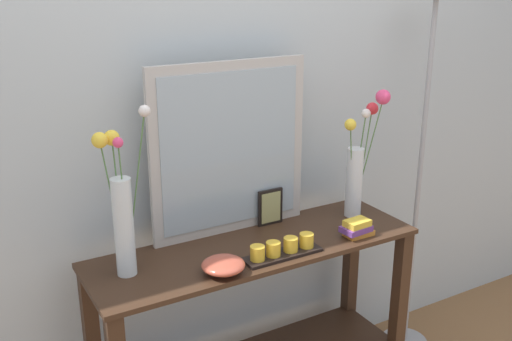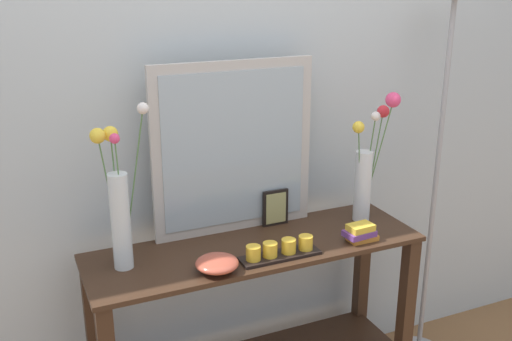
{
  "view_description": "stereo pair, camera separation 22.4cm",
  "coord_description": "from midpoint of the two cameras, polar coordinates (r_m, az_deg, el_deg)",
  "views": [
    {
      "loc": [
        -1.06,
        -1.85,
        1.87
      ],
      "look_at": [
        0.0,
        0.0,
        1.16
      ],
      "focal_mm": 41.34,
      "sensor_mm": 36.0,
      "label": 1
    },
    {
      "loc": [
        -0.86,
        -1.95,
        1.87
      ],
      "look_at": [
        0.0,
        0.0,
        1.16
      ],
      "focal_mm": 41.34,
      "sensor_mm": 36.0,
      "label": 2
    }
  ],
  "objects": [
    {
      "name": "picture_frame_small",
      "position": [
        2.52,
        4.45,
        -3.66
      ],
      "size": [
        0.12,
        0.01,
        0.16
      ],
      "color": "black",
      "rests_on": "console_table"
    },
    {
      "name": "tall_vase_left",
      "position": [
        2.14,
        -10.22,
        -3.28
      ],
      "size": [
        0.21,
        0.12,
        0.6
      ],
      "color": "silver",
      "rests_on": "console_table"
    },
    {
      "name": "vase_right",
      "position": [
        2.58,
        13.2,
        0.29
      ],
      "size": [
        0.19,
        0.13,
        0.57
      ],
      "color": "silver",
      "rests_on": "console_table"
    },
    {
      "name": "wall_back",
      "position": [
        2.48,
        -0.51,
        6.45
      ],
      "size": [
        6.4,
        0.08,
        2.7
      ],
      "primitive_type": "cube",
      "color": "#B2BCC1",
      "rests_on": "ground"
    },
    {
      "name": "book_stack",
      "position": [
        2.45,
        12.71,
        -5.96
      ],
      "size": [
        0.14,
        0.09,
        0.07
      ],
      "color": "orange",
      "rests_on": "console_table"
    },
    {
      "name": "candle_tray",
      "position": [
        2.27,
        5.19,
        -7.77
      ],
      "size": [
        0.32,
        0.09,
        0.07
      ],
      "color": "black",
      "rests_on": "console_table"
    },
    {
      "name": "floor_lamp",
      "position": [
        2.82,
        19.84,
        5.18
      ],
      "size": [
        0.24,
        0.24,
        1.89
      ],
      "color": "#9E9EA3",
      "rests_on": "ground"
    },
    {
      "name": "decorative_bowl",
      "position": [
        2.16,
        -0.79,
        -9.06
      ],
      "size": [
        0.16,
        0.16,
        0.06
      ],
      "color": "#B24C38",
      "rests_on": "console_table"
    },
    {
      "name": "mirror_leaning",
      "position": [
        2.38,
        0.54,
        2.1
      ],
      "size": [
        0.69,
        0.03,
        0.71
      ],
      "color": "#B7B2AD",
      "rests_on": "console_table"
    },
    {
      "name": "console_table",
      "position": [
        2.52,
        2.62,
        -13.79
      ],
      "size": [
        1.35,
        0.42,
        0.84
      ],
      "color": "#382316",
      "rests_on": "ground"
    }
  ]
}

